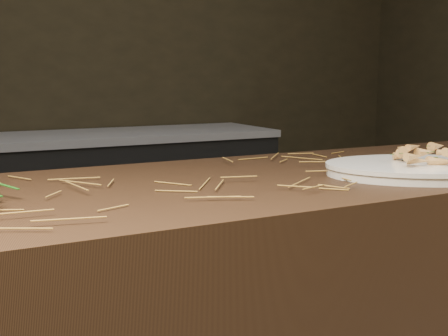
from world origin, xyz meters
name	(u,v)px	position (x,y,z in m)	size (l,w,h in m)	color
back_counter	(115,206)	(0.30, 2.18, 0.42)	(1.82, 0.62, 0.84)	black
straw_bedding	(210,178)	(0.00, 0.30, 0.91)	(1.40, 0.60, 0.02)	olive
serving_platter	(422,170)	(0.51, 0.14, 0.91)	(0.48, 0.32, 0.03)	white
roasted_veg_heap	(423,155)	(0.51, 0.14, 0.95)	(0.23, 0.17, 0.05)	#AF7945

